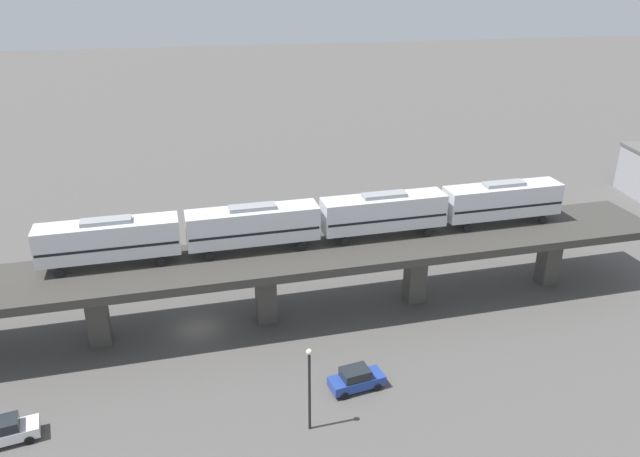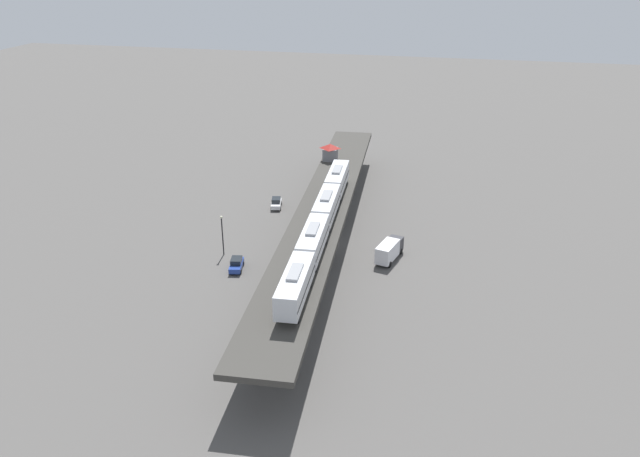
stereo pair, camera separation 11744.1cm
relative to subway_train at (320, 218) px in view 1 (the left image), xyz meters
The scene contains 7 objects.
ground_plane 15.33m from the subway_train, 79.73° to the right, with size 400.00×400.00×0.00m, color #514F4C.
elevated_viaduct 12.82m from the subway_train, 79.82° to the right, with size 14.27×92.35×6.77m.
subway_train is the anchor object (origin of this frame).
street_car_white 30.51m from the subway_train, 60.33° to the right, with size 2.69×4.68×1.89m.
street_car_blue 15.81m from the subway_train, ahead, with size 2.60×4.66×1.89m.
delivery_truck 14.76m from the subway_train, 139.30° to the right, with size 3.98×7.53×3.20m.
street_lamp 18.45m from the subway_train, 13.24° to the right, with size 0.44×0.44×6.94m.
Camera 1 is at (50.52, 1.93, 31.80)m, focal length 35.00 mm.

